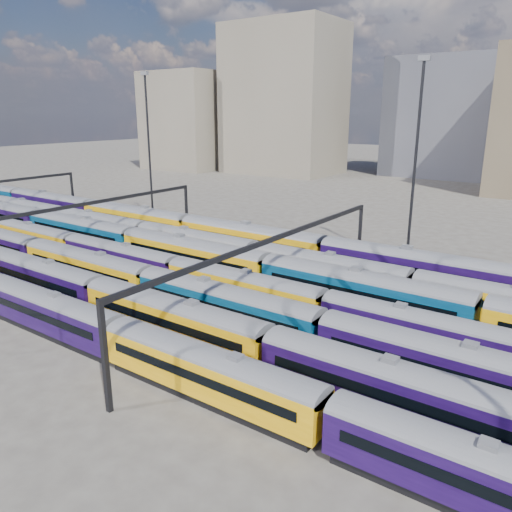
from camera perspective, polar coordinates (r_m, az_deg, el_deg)
The scene contains 12 objects.
ground at distance 55.22m, azimuth -6.71°, elevation -4.40°, with size 500.00×500.00×0.00m, color #433E39.
rake_0 at distance 48.56m, azimuth -22.61°, elevation -5.52°, with size 129.90×2.72×4.56m.
rake_1 at distance 58.62m, azimuth -23.54°, elevation -1.81°, with size 138.71×2.90×4.87m.
rake_2 at distance 59.95m, azimuth -18.72°, elevation -0.89°, with size 140.14×2.93×4.93m.
rake_3 at distance 46.03m, azimuth 7.88°, elevation -5.54°, with size 111.73×2.73×4.58m.
rake_4 at distance 54.56m, azimuth 1.34°, elevation -1.40°, with size 130.84×3.19×5.38m.
rake_5 at distance 74.30m, azimuth -12.67°, elevation 2.75°, with size 117.65×2.87×4.82m.
rake_6 at distance 74.82m, azimuth -7.79°, elevation 3.41°, with size 135.80×3.31×5.59m.
gantry_1 at distance 68.03m, azimuth -19.62°, elevation 4.65°, with size 0.35×40.35×8.03m.
gantry_2 at distance 47.28m, azimuth 2.10°, elevation 0.81°, with size 0.35×40.35×8.03m.
mast_1 at distance 88.66m, azimuth -12.16°, elevation 12.40°, with size 1.40×0.50×25.60m.
mast_3 at distance 65.51m, azimuth 17.79°, elevation 10.77°, with size 1.40×0.50×25.60m.
Camera 1 is at (34.88, -38.19, 19.36)m, focal length 35.00 mm.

